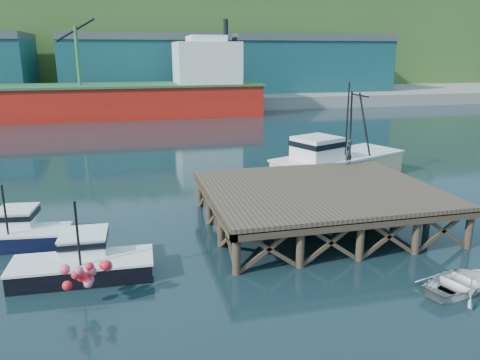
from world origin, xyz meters
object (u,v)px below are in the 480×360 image
object	(u,v)px
trawler	(336,160)
dinghy	(460,282)
dockworker	(348,152)
boat_black	(83,261)
boat_navy	(14,232)

from	to	relation	value
trawler	dinghy	distance (m)	16.95
trawler	dockworker	world-z (taller)	trawler
boat_black	dockworker	size ratio (longest dim) A/B	3.60
boat_navy	trawler	xyz separation A→B (m)	(20.44, 7.59, 0.80)
dinghy	boat_navy	bearing A→B (deg)	45.09
boat_black	trawler	world-z (taller)	trawler
dinghy	dockworker	xyz separation A→B (m)	(1.37, 12.59, 2.57)
boat_black	dinghy	world-z (taller)	boat_black
boat_navy	boat_black	world-z (taller)	boat_black
dinghy	dockworker	world-z (taller)	dockworker
boat_black	dinghy	bearing A→B (deg)	-16.58
boat_navy	boat_black	bearing A→B (deg)	-43.35
dinghy	trawler	bearing A→B (deg)	-26.53
trawler	dinghy	world-z (taller)	trawler
boat_navy	dinghy	size ratio (longest dim) A/B	1.56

